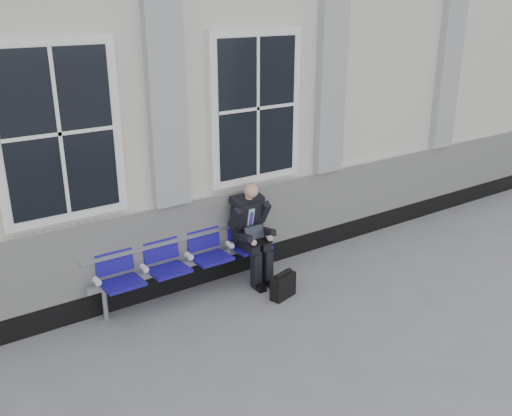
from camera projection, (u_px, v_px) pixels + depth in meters
ground at (300, 319)px, 6.75m from camera, size 70.00×70.00×0.00m
station_building at (161, 92)px, 8.64m from camera, size 14.40×4.40×4.49m
bench at (186, 254)px, 7.16m from camera, size 2.60×0.47×0.91m
businessman at (251, 228)px, 7.47m from camera, size 0.53×0.71×1.35m
briefcase at (283, 285)px, 7.18m from camera, size 0.38×0.23×0.36m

